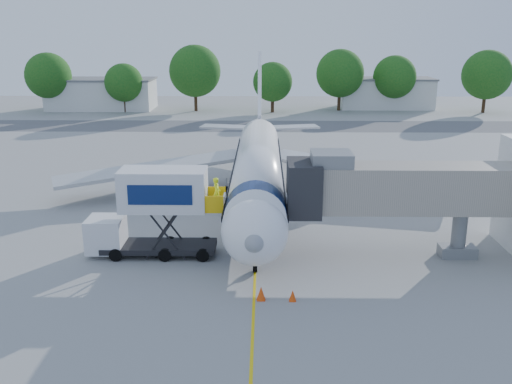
{
  "coord_description": "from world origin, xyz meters",
  "views": [
    {
      "loc": [
        0.5,
        -40.11,
        13.63
      ],
      "look_at": [
        -0.03,
        -3.83,
        3.2
      ],
      "focal_mm": 40.0,
      "sensor_mm": 36.0,
      "label": 1
    }
  ],
  "objects_px": {
    "jet_bridge": "(388,189)",
    "aircraft": "(258,168)",
    "catering_hiloader": "(154,213)",
    "ground_tug": "(344,311)"
  },
  "relations": [
    {
      "from": "aircraft",
      "to": "jet_bridge",
      "type": "bearing_deg",
      "value": -54.3
    },
    {
      "from": "jet_bridge",
      "to": "aircraft",
      "type": "bearing_deg",
      "value": 125.7
    },
    {
      "from": "ground_tug",
      "to": "catering_hiloader",
      "type": "bearing_deg",
      "value": 116.69
    },
    {
      "from": "jet_bridge",
      "to": "ground_tug",
      "type": "relative_size",
      "value": 3.41
    },
    {
      "from": "aircraft",
      "to": "jet_bridge",
      "type": "distance_m",
      "value": 13.77
    },
    {
      "from": "jet_bridge",
      "to": "catering_hiloader",
      "type": "bearing_deg",
      "value": -179.99
    },
    {
      "from": "catering_hiloader",
      "to": "ground_tug",
      "type": "height_order",
      "value": "catering_hiloader"
    },
    {
      "from": "jet_bridge",
      "to": "catering_hiloader",
      "type": "relative_size",
      "value": 1.64
    },
    {
      "from": "jet_bridge",
      "to": "catering_hiloader",
      "type": "xyz_separation_m",
      "value": [
        -14.25,
        -0.0,
        -1.58
      ]
    },
    {
      "from": "aircraft",
      "to": "jet_bridge",
      "type": "xyz_separation_m",
      "value": [
        7.99,
        -11.12,
        1.39
      ]
    }
  ]
}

